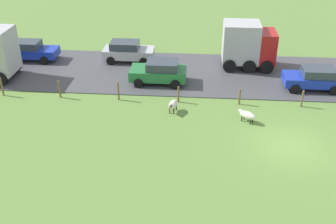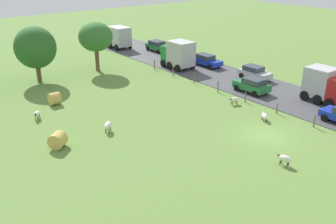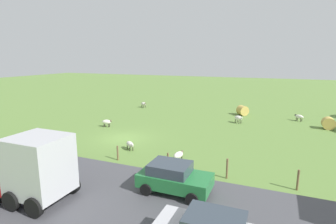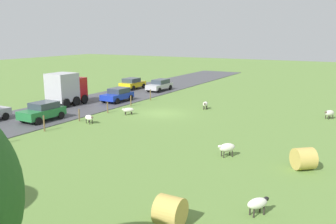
# 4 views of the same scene
# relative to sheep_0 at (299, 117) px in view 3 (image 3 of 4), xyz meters

# --- Properties ---
(ground_plane) EXTENTS (160.00, 160.00, 0.00)m
(ground_plane) POSITION_rel_sheep_0_xyz_m (13.45, -15.05, -0.51)
(ground_plane) COLOR olive
(road_strip) EXTENTS (8.00, 80.00, 0.06)m
(road_strip) POSITION_rel_sheep_0_xyz_m (22.75, -15.05, -0.48)
(road_strip) COLOR #47474C
(road_strip) RESTS_ON ground_plane
(sheep_0) EXTENTS (0.92, 1.06, 0.75)m
(sheep_0) POSITION_rel_sheep_0_xyz_m (0.00, 0.00, 0.00)
(sheep_0) COLOR silver
(sheep_0) RESTS_ON ground_plane
(sheep_1) EXTENTS (1.09, 0.67, 0.73)m
(sheep_1) POSITION_rel_sheep_0_xyz_m (16.73, -8.58, -0.01)
(sheep_1) COLOR silver
(sheep_1) RESTS_ON ground_plane
(sheep_2) EXTENTS (1.02, 1.14, 0.80)m
(sheep_2) POSITION_rel_sheep_0_xyz_m (-0.70, -20.40, 0.01)
(sheep_2) COLOR beige
(sheep_2) RESTS_ON ground_plane
(sheep_3) EXTENTS (1.09, 1.16, 0.85)m
(sheep_3) POSITION_rel_sheep_0_xyz_m (3.68, -6.30, 0.06)
(sheep_3) COLOR silver
(sheep_3) RESTS_ON ground_plane
(sheep_4) EXTENTS (1.01, 1.11, 0.67)m
(sheep_4) POSITION_rel_sheep_0_xyz_m (15.86, -12.97, -0.07)
(sheep_4) COLOR silver
(sheep_4) RESTS_ON ground_plane
(sheep_5) EXTENTS (0.70, 1.10, 0.78)m
(sheep_5) POSITION_rel_sheep_0_xyz_m (10.61, -18.85, 0.02)
(sheep_5) COLOR silver
(sheep_5) RESTS_ON ground_plane
(hay_bale_0) EXTENTS (1.04, 1.23, 1.22)m
(hay_bale_0) POSITION_rel_sheep_0_xyz_m (2.74, 2.53, 0.10)
(hay_bale_0) COLOR tan
(hay_bale_0) RESTS_ON ground_plane
(hay_bale_1) EXTENTS (1.60, 1.62, 1.23)m
(hay_bale_1) POSITION_rel_sheep_0_xyz_m (-0.77, -6.40, 0.10)
(hay_bale_1) COLOR tan
(hay_bale_1) RESTS_ON ground_plane
(fence_post_0) EXTENTS (0.12, 0.12, 1.25)m
(fence_post_0) POSITION_rel_sheep_0_xyz_m (18.08, -20.39, 0.11)
(fence_post_0) COLOR brown
(fence_post_0) RESTS_ON ground_plane
(fence_post_1) EXTENTS (0.12, 0.12, 1.11)m
(fence_post_1) POSITION_rel_sheep_0_xyz_m (18.08, -16.53, 0.04)
(fence_post_1) COLOR brown
(fence_post_1) RESTS_ON ground_plane
(fence_post_2) EXTENTS (0.12, 0.12, 1.05)m
(fence_post_2) POSITION_rel_sheep_0_xyz_m (18.08, -12.68, 0.01)
(fence_post_2) COLOR brown
(fence_post_2) RESTS_ON ground_plane
(fence_post_3) EXTENTS (0.12, 0.12, 1.07)m
(fence_post_3) POSITION_rel_sheep_0_xyz_m (18.08, -8.82, 0.02)
(fence_post_3) COLOR brown
(fence_post_3) RESTS_ON ground_plane
(fence_post_4) EXTENTS (0.12, 0.12, 1.26)m
(fence_post_4) POSITION_rel_sheep_0_xyz_m (18.08, -4.97, 0.12)
(fence_post_4) COLOR brown
(fence_post_4) RESTS_ON ground_plane
(fence_post_5) EXTENTS (0.12, 0.12, 1.19)m
(fence_post_5) POSITION_rel_sheep_0_xyz_m (18.08, -1.11, 0.08)
(fence_post_5) COLOR brown
(fence_post_5) RESTS_ON ground_plane
(truck_2) EXTENTS (2.70, 3.84, 3.39)m
(truck_2) POSITION_rel_sheep_0_xyz_m (24.33, -13.60, 1.32)
(truck_2) COLOR #B21919
(truck_2) RESTS_ON road_strip
(car_1) EXTENTS (2.08, 3.89, 1.48)m
(car_1) POSITION_rel_sheep_0_xyz_m (20.76, -17.82, 0.32)
(car_1) COLOR #1933B2
(car_1) RESTS_ON road_strip
(car_3) EXTENTS (2.15, 3.87, 1.58)m
(car_3) POSITION_rel_sheep_0_xyz_m (20.88, -7.32, 0.37)
(car_3) COLOR #237238
(car_3) RESTS_ON road_strip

